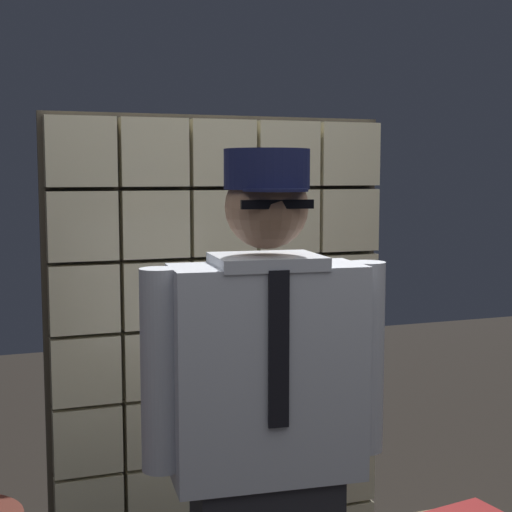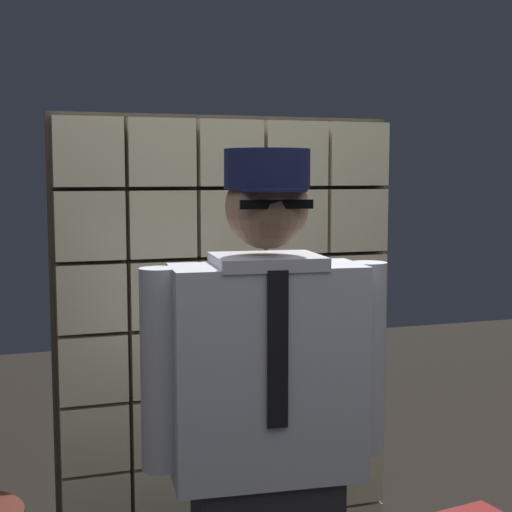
% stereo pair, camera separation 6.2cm
% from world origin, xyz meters
% --- Properties ---
extents(glass_block_wall, '(1.41, 0.10, 1.97)m').
position_xyz_m(glass_block_wall, '(0.00, 1.43, 0.96)').
color(glass_block_wall, beige).
rests_on(glass_block_wall, ground).
extents(standing_person, '(0.71, 0.32, 1.78)m').
position_xyz_m(standing_person, '(-0.17, 0.46, 0.93)').
color(standing_person, '#28282D').
rests_on(standing_person, ground).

